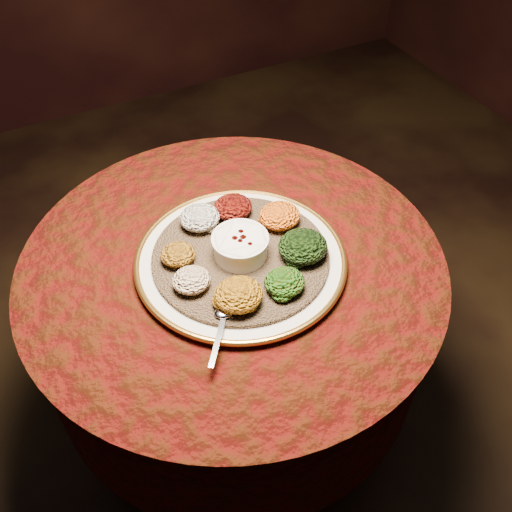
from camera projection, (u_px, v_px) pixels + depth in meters
name	position (u px, v px, depth m)	size (l,w,h in m)	color
table	(234.00, 309.00, 1.41)	(0.96, 0.96, 0.73)	black
platter	(241.00, 260.00, 1.26)	(0.50, 0.50, 0.02)	beige
injera	(241.00, 256.00, 1.25)	(0.39, 0.39, 0.01)	brown
stew_bowl	(240.00, 245.00, 1.23)	(0.12, 0.12, 0.05)	silver
spoon	(224.00, 315.00, 1.12)	(0.11, 0.13, 0.01)	silver
portion_ayib	(200.00, 218.00, 1.30)	(0.09, 0.09, 0.04)	silver
portion_kitfo	(233.00, 207.00, 1.33)	(0.09, 0.09, 0.04)	black
portion_tikil	(280.00, 216.00, 1.30)	(0.10, 0.09, 0.05)	#CB8B10
portion_gomen	(303.00, 246.00, 1.23)	(0.11, 0.10, 0.05)	black
portion_mixveg	(285.00, 282.00, 1.17)	(0.08, 0.08, 0.04)	#9D280A
portion_kik	(239.00, 295.00, 1.14)	(0.10, 0.09, 0.05)	#A4670E
portion_timatim	(191.00, 280.00, 1.17)	(0.08, 0.08, 0.04)	maroon
portion_shiro	(178.00, 254.00, 1.22)	(0.08, 0.07, 0.04)	#926311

